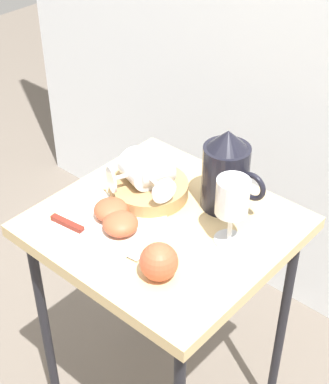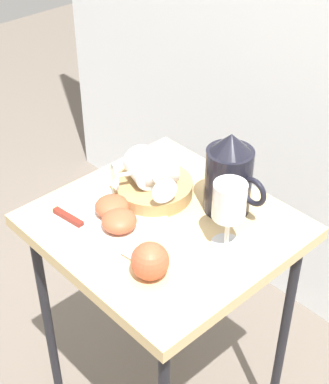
{
  "view_description": "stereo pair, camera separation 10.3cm",
  "coord_description": "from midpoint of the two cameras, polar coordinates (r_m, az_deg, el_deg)",
  "views": [
    {
      "loc": [
        0.67,
        -0.77,
        1.53
      ],
      "look_at": [
        0.0,
        0.0,
        0.78
      ],
      "focal_mm": 56.15,
      "sensor_mm": 36.0,
      "label": 1
    },
    {
      "loc": [
        0.74,
        -0.69,
        1.53
      ],
      "look_at": [
        0.0,
        0.0,
        0.78
      ],
      "focal_mm": 56.15,
      "sensor_mm": 36.0,
      "label": 2
    }
  ],
  "objects": [
    {
      "name": "wine_glass_tipped_far",
      "position": [
        1.35,
        1.37,
        2.1
      ],
      "size": [
        0.12,
        0.16,
        0.07
      ],
      "color": "silver",
      "rests_on": "basket_tray"
    },
    {
      "name": "wine_glass_upright",
      "position": [
        1.2,
        8.61,
        -1.26
      ],
      "size": [
        0.07,
        0.07,
        0.16
      ],
      "color": "silver",
      "rests_on": "table"
    },
    {
      "name": "pitcher",
      "position": [
        1.31,
        8.36,
        1.1
      ],
      "size": [
        0.16,
        0.1,
        0.19
      ],
      "color": "black",
      "rests_on": "table"
    },
    {
      "name": "apple_whole",
      "position": [
        1.16,
        1.16,
        -6.66
      ],
      "size": [
        0.08,
        0.08,
        0.08
      ],
      "primitive_type": "sphere",
      "color": "#C15133",
      "rests_on": "table"
    },
    {
      "name": "knife",
      "position": [
        1.3,
        -5.72,
        -3.22
      ],
      "size": [
        0.23,
        0.04,
        0.01
      ],
      "color": "silver",
      "rests_on": "linen_napkin"
    },
    {
      "name": "apple_half_left",
      "position": [
        1.31,
        -2.78,
        -1.46
      ],
      "size": [
        0.08,
        0.08,
        0.04
      ],
      "primitive_type": "ellipsoid",
      "color": "#C15133",
      "rests_on": "linen_napkin"
    },
    {
      "name": "table",
      "position": [
        1.36,
        2.17,
        -5.31
      ],
      "size": [
        0.52,
        0.49,
        0.7
      ],
      "color": "tan",
      "rests_on": "ground_plane"
    },
    {
      "name": "apple_half_right",
      "position": [
        1.27,
        -2.04,
        -2.84
      ],
      "size": [
        0.08,
        0.08,
        0.04
      ],
      "primitive_type": "ellipsoid",
      "color": "#C15133",
      "rests_on": "linen_napkin"
    },
    {
      "name": "basket_tray",
      "position": [
        1.38,
        1.05,
        0.31
      ],
      "size": [
        0.18,
        0.18,
        0.03
      ],
      "primitive_type": "cylinder",
      "color": "#AD8451",
      "rests_on": "table"
    },
    {
      "name": "linen_napkin",
      "position": [
        1.31,
        -4.0,
        -3.05
      ],
      "size": [
        0.24,
        0.25,
        0.0
      ],
      "primitive_type": "cube",
      "rotation": [
        0.0,
        0.0,
        0.16
      ],
      "color": "silver",
      "rests_on": "table"
    },
    {
      "name": "wine_glass_tipped_near",
      "position": [
        1.35,
        0.4,
        2.19
      ],
      "size": [
        0.15,
        0.11,
        0.08
      ],
      "color": "silver",
      "rests_on": "basket_tray"
    }
  ]
}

